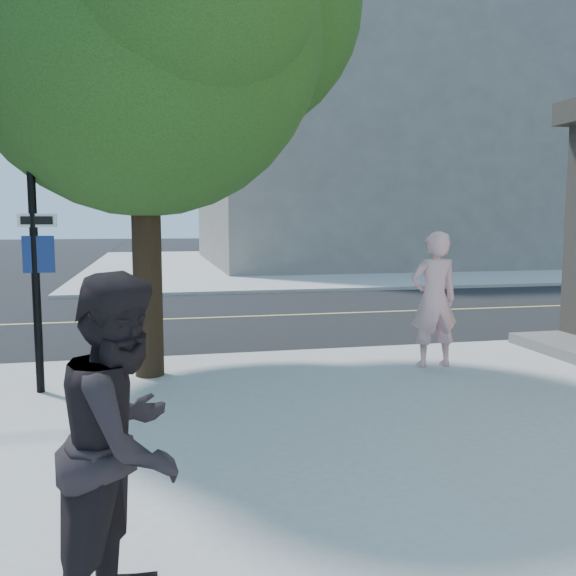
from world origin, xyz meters
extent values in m
plane|color=black|center=(0.00, 0.00, 0.00)|extent=(140.00, 140.00, 0.00)
cube|color=black|center=(0.00, 4.50, 0.01)|extent=(140.00, 9.00, 0.01)
cube|color=#AAAAAA|center=(13.50, 21.50, 0.06)|extent=(29.00, 25.00, 0.12)
cube|color=slate|center=(14.00, 22.00, 7.12)|extent=(18.00, 16.00, 14.00)
imported|color=#F2AFB2|center=(6.23, -1.58, 1.15)|extent=(0.75, 0.50, 2.06)
imported|color=black|center=(1.92, -6.58, 1.09)|extent=(1.04, 1.15, 1.95)
cylinder|color=black|center=(2.01, -1.20, 2.16)|extent=(0.41, 0.41, 4.08)
sphere|color=#29521B|center=(2.01, -1.20, 4.88)|extent=(4.99, 4.99, 4.99)
sphere|color=#29521B|center=(3.37, -0.52, 5.56)|extent=(3.85, 3.85, 3.85)
cylinder|color=black|center=(0.62, -1.79, 1.91)|extent=(0.10, 0.10, 3.59)
cube|color=white|center=(0.67, -1.81, 2.34)|extent=(0.47, 0.04, 0.17)
cube|color=navy|center=(0.67, -1.81, 1.91)|extent=(0.38, 0.04, 0.47)
imported|color=black|center=(0.62, -1.79, 3.02)|extent=(0.14, 0.17, 0.85)
camera|label=1|loc=(2.10, -10.02, 2.34)|focal=37.96mm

